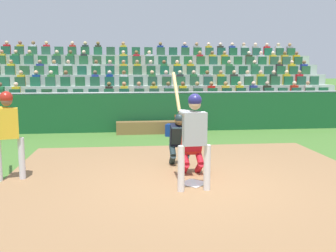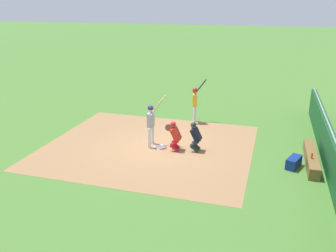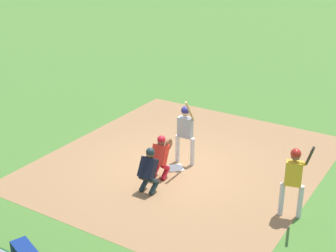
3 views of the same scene
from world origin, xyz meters
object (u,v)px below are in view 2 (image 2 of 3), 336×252
at_px(home_plate_marker, 160,147).
at_px(catcher_crouching, 174,134).
at_px(water_bottle_on_bench, 312,156).
at_px(equipment_duffel_bag, 294,162).
at_px(batter_at_plate, 151,121).
at_px(on_deck_batter, 195,101).
at_px(dugout_bench, 311,158).
at_px(home_plate_umpire, 195,135).

relative_size(home_plate_marker, catcher_crouching, 0.34).
xyz_separation_m(home_plate_marker, catcher_crouching, (-0.09, -0.67, 0.70)).
relative_size(home_plate_marker, water_bottle_on_bench, 1.91).
xyz_separation_m(home_plate_marker, equipment_duffel_bag, (-0.47, -5.46, 0.19)).
bearing_deg(batter_at_plate, on_deck_batter, -17.20).
relative_size(home_plate_marker, dugout_bench, 0.14).
bearing_deg(home_plate_umpire, batter_at_plate, 89.59).
distance_m(home_plate_umpire, water_bottle_on_bench, 4.57).
xyz_separation_m(catcher_crouching, water_bottle_on_bench, (-0.38, -5.39, -0.16)).
bearing_deg(water_bottle_on_bench, home_plate_umpire, 83.30).
height_order(dugout_bench, on_deck_batter, on_deck_batter).
distance_m(dugout_bench, on_deck_batter, 6.58).
xyz_separation_m(equipment_duffel_bag, on_deck_batter, (4.20, 4.74, 0.95)).
bearing_deg(equipment_duffel_bag, water_bottle_on_bench, -67.76).
bearing_deg(water_bottle_on_bench, equipment_duffel_bag, 90.70).
bearing_deg(batter_at_plate, dugout_bench, -89.90).
bearing_deg(home_plate_umpire, dugout_bench, -89.69).
height_order(dugout_bench, equipment_duffel_bag, dugout_bench).
xyz_separation_m(home_plate_marker, home_plate_umpire, (0.07, -1.52, 0.68)).
bearing_deg(catcher_crouching, home_plate_umpire, -79.48).
height_order(home_plate_marker, batter_at_plate, batter_at_plate).
xyz_separation_m(batter_at_plate, equipment_duffel_bag, (-0.55, -5.87, -0.95)).
distance_m(home_plate_umpire, on_deck_batter, 3.77).
bearing_deg(home_plate_marker, batter_at_plate, 78.89).
distance_m(home_plate_marker, home_plate_umpire, 1.67).
height_order(batter_at_plate, dugout_bench, batter_at_plate).
height_order(home_plate_marker, equipment_duffel_bag, equipment_duffel_bag).
bearing_deg(batter_at_plate, home_plate_umpire, -90.41).
xyz_separation_m(home_plate_umpire, water_bottle_on_bench, (-0.53, -4.54, -0.14)).
relative_size(batter_at_plate, dugout_bench, 0.72).
height_order(catcher_crouching, home_plate_umpire, catcher_crouching).
height_order(home_plate_umpire, equipment_duffel_bag, home_plate_umpire).
bearing_deg(dugout_bench, water_bottle_on_bench, 173.66).
relative_size(batter_at_plate, catcher_crouching, 1.74).
relative_size(catcher_crouching, water_bottle_on_bench, 5.58).
bearing_deg(equipment_duffel_bag, catcher_crouching, 106.96).
bearing_deg(home_plate_umpire, water_bottle_on_bench, -96.70).
relative_size(dugout_bench, equipment_duffel_bag, 3.71).
relative_size(water_bottle_on_bench, on_deck_batter, 0.10).
distance_m(home_plate_marker, water_bottle_on_bench, 6.10).
bearing_deg(on_deck_batter, water_bottle_on_bench, -128.09).
bearing_deg(catcher_crouching, dugout_bench, -88.08).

